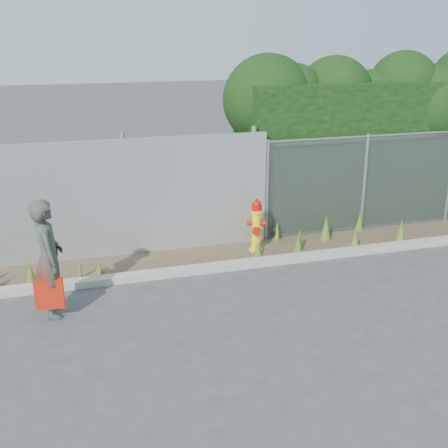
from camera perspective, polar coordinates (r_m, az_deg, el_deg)
name	(u,v)px	position (r m, az deg, el deg)	size (l,w,h in m)	color
ground	(270,315)	(8.51, 4.65, -9.17)	(80.00, 80.00, 0.00)	#3E3E41
curb	(234,265)	(10.02, 1.01, -4.21)	(16.00, 0.22, 0.12)	gray
weed_strip	(263,246)	(10.70, 3.97, -2.28)	(16.00, 1.33, 0.54)	#49392A
corrugated_fence	(38,205)	(10.42, -18.36, 1.82)	(8.50, 0.21, 2.30)	#AAADB1
chainlink_fence	(408,179)	(12.55, 18.23, 4.34)	(6.50, 0.07, 2.05)	gray
hedge	(390,122)	(13.25, 16.49, 9.90)	(7.67, 2.20, 3.73)	black
fire_hydrant	(256,226)	(10.62, 3.31, -0.24)	(0.35, 0.32, 1.05)	yellow
woman	(48,258)	(8.53, -17.40, -3.35)	(0.65, 0.43, 1.79)	#10654E
red_tote_bag	(49,294)	(8.53, -17.33, -6.76)	(0.40, 0.15, 0.53)	red
black_shoulder_bag	(49,251)	(8.62, -17.32, -2.68)	(0.22, 0.09, 0.16)	black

